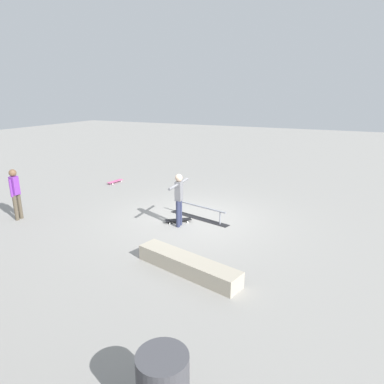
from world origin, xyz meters
TOP-DOWN VIEW (x-y plane):
  - ground_plane at (0.00, 0.00)m, footprint 60.00×60.00m
  - grind_rail at (-0.17, -0.12)m, footprint 2.16×0.75m
  - skate_ledge at (-1.29, 3.01)m, footprint 2.61×1.12m
  - skater_main at (0.11, 0.69)m, footprint 0.22×1.27m
  - skateboard_main at (0.27, 0.44)m, footprint 0.75×0.65m
  - bystander_purple_shirt at (4.89, 2.31)m, footprint 0.22×0.36m
  - loose_skateboard_pink at (4.93, -2.56)m, footprint 0.33×0.82m

SIDE VIEW (x-z plane):
  - ground_plane at x=0.00m, z-range 0.00..0.00m
  - skateboard_main at x=0.27m, z-range 0.03..0.12m
  - loose_skateboard_pink at x=4.93m, z-range 0.03..0.12m
  - skate_ledge at x=-1.29m, z-range 0.00..0.35m
  - grind_rail at x=-0.17m, z-range -0.03..0.41m
  - bystander_purple_shirt at x=4.89m, z-range 0.10..1.70m
  - skater_main at x=0.11m, z-range 0.13..1.70m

